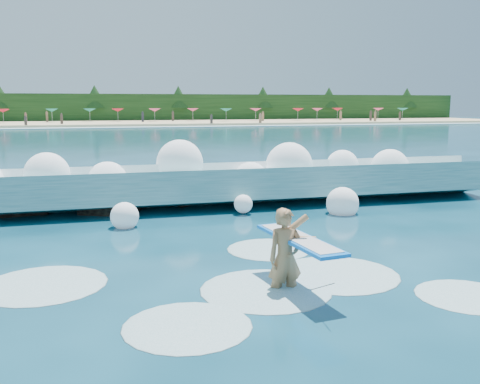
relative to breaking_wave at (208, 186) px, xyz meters
The scene contains 11 objects.
ground 7.15m from the breaking_wave, 104.14° to the right, with size 200.00×200.00×0.00m, color #083140.
beach 71.11m from the breaking_wave, 91.40° to the left, with size 140.00×20.00×0.40m, color tan.
wet_band 60.12m from the breaking_wave, 91.66° to the left, with size 140.00×5.00×0.08m, color silver.
treeline 81.13m from the breaking_wave, 91.23° to the left, with size 140.00×4.00×5.00m, color black.
breaking_wave is the anchor object (origin of this frame).
rock_cluster 3.63m from the breaking_wave, behind, with size 7.98×3.18×1.25m.
surfer_with_board 8.66m from the breaking_wave, 92.40° to the right, with size 1.05×2.98×1.82m.
wave_spray 0.52m from the breaking_wave, 76.97° to the right, with size 14.89×4.21×2.36m.
surf_foam 8.22m from the breaking_wave, 96.88° to the right, with size 9.36×5.79×0.12m.
beach_umbrellas 72.90m from the breaking_wave, 91.53° to the left, with size 111.31×6.63×0.50m.
beachgoers 69.14m from the breaking_wave, 92.92° to the left, with size 108.08×13.50×1.92m.
Camera 1 is at (-1.95, -10.50, 3.36)m, focal length 40.00 mm.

